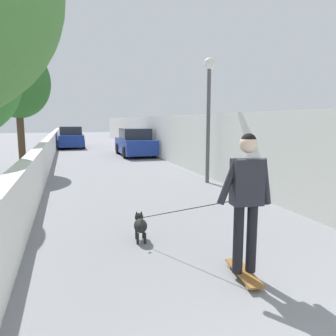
{
  "coord_description": "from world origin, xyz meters",
  "views": [
    {
      "loc": [
        -0.63,
        1.99,
        2.01
      ],
      "look_at": [
        5.73,
        -0.03,
        1.0
      ],
      "focal_mm": 34.02,
      "sensor_mm": 36.0,
      "label": 1
    }
  ],
  "objects_px": {
    "person_skateboarder": "(247,192)",
    "car_far": "(71,138)",
    "skateboard": "(244,273)",
    "car_near": "(135,143)",
    "dog": "(141,225)",
    "tree_left_mid": "(17,82)",
    "lamp_post": "(209,97)"
  },
  "relations": [
    {
      "from": "person_skateboarder",
      "to": "car_far",
      "type": "bearing_deg",
      "value": 4.84
    },
    {
      "from": "skateboard",
      "to": "car_near",
      "type": "xyz_separation_m",
      "value": [
        14.45,
        -1.6,
        0.65
      ]
    },
    {
      "from": "person_skateboarder",
      "to": "dog",
      "type": "xyz_separation_m",
      "value": [
        1.65,
        0.97,
        -0.85
      ]
    },
    {
      "from": "dog",
      "to": "skateboard",
      "type": "bearing_deg",
      "value": -149.5
    },
    {
      "from": "person_skateboarder",
      "to": "tree_left_mid",
      "type": "bearing_deg",
      "value": 20.25
    },
    {
      "from": "car_near",
      "to": "person_skateboarder",
      "type": "bearing_deg",
      "value": 173.67
    },
    {
      "from": "car_far",
      "to": "skateboard",
      "type": "bearing_deg",
      "value": -175.16
    },
    {
      "from": "tree_left_mid",
      "to": "lamp_post",
      "type": "distance_m",
      "value": 7.43
    },
    {
      "from": "dog",
      "to": "tree_left_mid",
      "type": "bearing_deg",
      "value": 18.1
    },
    {
      "from": "tree_left_mid",
      "to": "skateboard",
      "type": "bearing_deg",
      "value": -159.75
    },
    {
      "from": "lamp_post",
      "to": "dog",
      "type": "relative_size",
      "value": 2.0
    },
    {
      "from": "car_near",
      "to": "car_far",
      "type": "distance_m",
      "value": 7.53
    },
    {
      "from": "tree_left_mid",
      "to": "car_far",
      "type": "bearing_deg",
      "value": -10.37
    },
    {
      "from": "lamp_post",
      "to": "person_skateboarder",
      "type": "xyz_separation_m",
      "value": [
        -5.93,
        2.2,
        -1.58
      ]
    },
    {
      "from": "tree_left_mid",
      "to": "skateboard",
      "type": "distance_m",
      "value": 11.45
    },
    {
      "from": "tree_left_mid",
      "to": "person_skateboarder",
      "type": "bearing_deg",
      "value": -159.75
    },
    {
      "from": "lamp_post",
      "to": "dog",
      "type": "xyz_separation_m",
      "value": [
        -4.28,
        3.18,
        -2.44
      ]
    },
    {
      "from": "dog",
      "to": "car_far",
      "type": "bearing_deg",
      "value": 2.4
    },
    {
      "from": "tree_left_mid",
      "to": "person_skateboarder",
      "type": "distance_m",
      "value": 11.19
    },
    {
      "from": "skateboard",
      "to": "car_far",
      "type": "height_order",
      "value": "car_far"
    },
    {
      "from": "person_skateboarder",
      "to": "dog",
      "type": "bearing_deg",
      "value": 30.5
    },
    {
      "from": "tree_left_mid",
      "to": "skateboard",
      "type": "height_order",
      "value": "tree_left_mid"
    },
    {
      "from": "tree_left_mid",
      "to": "skateboard",
      "type": "relative_size",
      "value": 5.89
    },
    {
      "from": "car_near",
      "to": "car_far",
      "type": "xyz_separation_m",
      "value": [
        6.72,
        3.4,
        0.0
      ]
    },
    {
      "from": "lamp_post",
      "to": "dog",
      "type": "bearing_deg",
      "value": 143.4
    },
    {
      "from": "car_near",
      "to": "lamp_post",
      "type": "bearing_deg",
      "value": -175.97
    },
    {
      "from": "tree_left_mid",
      "to": "person_skateboarder",
      "type": "height_order",
      "value": "tree_left_mid"
    },
    {
      "from": "tree_left_mid",
      "to": "car_far",
      "type": "relative_size",
      "value": 1.12
    },
    {
      "from": "dog",
      "to": "car_far",
      "type": "relative_size",
      "value": 0.45
    },
    {
      "from": "lamp_post",
      "to": "car_far",
      "type": "xyz_separation_m",
      "value": [
        15.25,
        4.0,
        -2.0
      ]
    },
    {
      "from": "skateboard",
      "to": "person_skateboarder",
      "type": "relative_size",
      "value": 0.46
    },
    {
      "from": "skateboard",
      "to": "car_far",
      "type": "relative_size",
      "value": 0.19
    }
  ]
}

